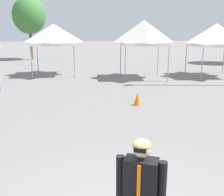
# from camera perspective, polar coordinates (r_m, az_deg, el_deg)

# --- Properties ---
(canopy_tent_behind_left) EXTENTS (2.93, 2.93, 3.43)m
(canopy_tent_behind_left) POSITION_cam_1_polar(r_m,az_deg,el_deg) (19.28, -12.03, 12.73)
(canopy_tent_behind_left) COLOR #9E9EA3
(canopy_tent_behind_left) RESTS_ON ground
(canopy_tent_center) EXTENTS (2.74, 2.74, 3.63)m
(canopy_tent_center) POSITION_cam_1_polar(r_m,az_deg,el_deg) (17.81, 6.59, 13.27)
(canopy_tent_center) COLOR #9E9EA3
(canopy_tent_center) RESTS_ON ground
(canopy_tent_behind_right) EXTENTS (3.00, 3.00, 3.45)m
(canopy_tent_behind_right) POSITION_cam_1_polar(r_m,az_deg,el_deg) (19.53, 20.76, 12.12)
(canopy_tent_behind_right) COLOR #9E9EA3
(canopy_tent_behind_right) RESTS_ON ground
(person_foreground) EXTENTS (0.61, 0.38, 1.78)m
(person_foreground) POSITION_cam_1_polar(r_m,az_deg,el_deg) (3.75, 5.90, -19.11)
(person_foreground) COLOR #33384C
(person_foreground) RESTS_ON ground
(tree_behind_tents_left) EXTENTS (3.32, 3.32, 6.24)m
(tree_behind_tents_left) POSITION_cam_1_polar(r_m,az_deg,el_deg) (30.02, -16.80, 16.03)
(tree_behind_tents_left) COLOR brown
(tree_behind_tents_left) RESTS_ON ground
(traffic_cone_lot_center) EXTENTS (0.32, 0.32, 0.55)m
(traffic_cone_lot_center) POSITION_cam_1_polar(r_m,az_deg,el_deg) (11.47, 5.32, -0.16)
(traffic_cone_lot_center) COLOR orange
(traffic_cone_lot_center) RESTS_ON ground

